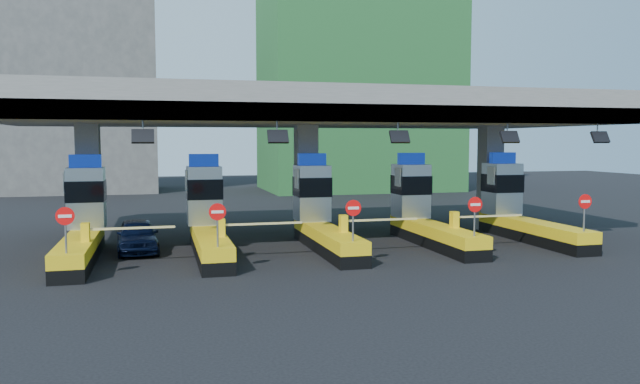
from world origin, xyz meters
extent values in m
plane|color=black|center=(0.00, 0.00, 0.00)|extent=(120.00, 120.00, 0.00)
cube|color=slate|center=(0.00, 3.00, 6.25)|extent=(28.00, 12.00, 1.50)
cube|color=#4C4C49|center=(0.00, -2.70, 5.85)|extent=(28.00, 0.60, 0.70)
cube|color=slate|center=(-10.00, 3.00, 2.75)|extent=(1.00, 1.00, 5.50)
cube|color=slate|center=(0.00, 3.00, 2.75)|extent=(1.00, 1.00, 5.50)
cube|color=slate|center=(10.00, 3.00, 2.75)|extent=(1.00, 1.00, 5.50)
cylinder|color=slate|center=(-7.50, -2.70, 5.25)|extent=(0.06, 0.06, 0.50)
cube|color=black|center=(-7.50, -2.90, 4.90)|extent=(0.80, 0.38, 0.54)
cylinder|color=slate|center=(-2.50, -2.70, 5.25)|extent=(0.06, 0.06, 0.50)
cube|color=black|center=(-2.50, -2.90, 4.90)|extent=(0.80, 0.38, 0.54)
cylinder|color=slate|center=(2.50, -2.70, 5.25)|extent=(0.06, 0.06, 0.50)
cube|color=black|center=(2.50, -2.90, 4.90)|extent=(0.80, 0.38, 0.54)
cylinder|color=slate|center=(7.50, -2.70, 5.25)|extent=(0.06, 0.06, 0.50)
cube|color=black|center=(7.50, -2.90, 4.90)|extent=(0.80, 0.38, 0.54)
cylinder|color=slate|center=(12.00, -2.70, 5.25)|extent=(0.06, 0.06, 0.50)
cube|color=black|center=(12.00, -2.90, 4.90)|extent=(0.80, 0.38, 0.54)
cube|color=black|center=(-10.00, -1.00, 0.25)|extent=(1.20, 8.00, 0.50)
cube|color=#E5B70C|center=(-10.00, -1.00, 0.75)|extent=(1.20, 8.00, 0.50)
cube|color=#9EA3A8|center=(-10.00, 1.80, 2.30)|extent=(1.50, 1.50, 2.60)
cube|color=black|center=(-10.00, 1.78, 2.60)|extent=(1.56, 1.56, 0.90)
cube|color=#0C2DBF|center=(-10.00, 1.80, 3.88)|extent=(1.30, 0.35, 0.55)
cube|color=white|center=(-10.80, 1.50, 3.00)|extent=(0.06, 0.70, 0.90)
cylinder|color=slate|center=(-10.00, -4.60, 1.65)|extent=(0.07, 0.07, 1.30)
cylinder|color=red|center=(-10.00, -4.63, 2.25)|extent=(0.60, 0.04, 0.60)
cube|color=white|center=(-10.00, -4.65, 2.25)|extent=(0.42, 0.02, 0.10)
cube|color=#E5B70C|center=(-9.65, -2.20, 1.35)|extent=(0.30, 0.35, 0.70)
cube|color=white|center=(-8.00, -2.20, 1.45)|extent=(3.20, 0.08, 0.08)
cube|color=black|center=(-5.00, -1.00, 0.25)|extent=(1.20, 8.00, 0.50)
cube|color=#E5B70C|center=(-5.00, -1.00, 0.75)|extent=(1.20, 8.00, 0.50)
cube|color=#9EA3A8|center=(-5.00, 1.80, 2.30)|extent=(1.50, 1.50, 2.60)
cube|color=black|center=(-5.00, 1.78, 2.60)|extent=(1.56, 1.56, 0.90)
cube|color=#0C2DBF|center=(-5.00, 1.80, 3.88)|extent=(1.30, 0.35, 0.55)
cube|color=white|center=(-5.80, 1.50, 3.00)|extent=(0.06, 0.70, 0.90)
cylinder|color=slate|center=(-5.00, -4.60, 1.65)|extent=(0.07, 0.07, 1.30)
cylinder|color=red|center=(-5.00, -4.63, 2.25)|extent=(0.60, 0.04, 0.60)
cube|color=white|center=(-5.00, -4.65, 2.25)|extent=(0.42, 0.02, 0.10)
cube|color=#E5B70C|center=(-4.65, -2.20, 1.35)|extent=(0.30, 0.35, 0.70)
cube|color=white|center=(-3.00, -2.20, 1.45)|extent=(3.20, 0.08, 0.08)
cube|color=black|center=(0.00, -1.00, 0.25)|extent=(1.20, 8.00, 0.50)
cube|color=#E5B70C|center=(0.00, -1.00, 0.75)|extent=(1.20, 8.00, 0.50)
cube|color=#9EA3A8|center=(0.00, 1.80, 2.30)|extent=(1.50, 1.50, 2.60)
cube|color=black|center=(0.00, 1.78, 2.60)|extent=(1.56, 1.56, 0.90)
cube|color=#0C2DBF|center=(0.00, 1.80, 3.88)|extent=(1.30, 0.35, 0.55)
cube|color=white|center=(-0.80, 1.50, 3.00)|extent=(0.06, 0.70, 0.90)
cylinder|color=slate|center=(0.00, -4.60, 1.65)|extent=(0.07, 0.07, 1.30)
cylinder|color=red|center=(0.00, -4.63, 2.25)|extent=(0.60, 0.04, 0.60)
cube|color=white|center=(0.00, -4.65, 2.25)|extent=(0.42, 0.02, 0.10)
cube|color=#E5B70C|center=(0.35, -2.20, 1.35)|extent=(0.30, 0.35, 0.70)
cube|color=white|center=(2.00, -2.20, 1.45)|extent=(3.20, 0.08, 0.08)
cube|color=black|center=(5.00, -1.00, 0.25)|extent=(1.20, 8.00, 0.50)
cube|color=#E5B70C|center=(5.00, -1.00, 0.75)|extent=(1.20, 8.00, 0.50)
cube|color=#9EA3A8|center=(5.00, 1.80, 2.30)|extent=(1.50, 1.50, 2.60)
cube|color=black|center=(5.00, 1.78, 2.60)|extent=(1.56, 1.56, 0.90)
cube|color=#0C2DBF|center=(5.00, 1.80, 3.88)|extent=(1.30, 0.35, 0.55)
cube|color=white|center=(4.20, 1.50, 3.00)|extent=(0.06, 0.70, 0.90)
cylinder|color=slate|center=(5.00, -4.60, 1.65)|extent=(0.07, 0.07, 1.30)
cylinder|color=red|center=(5.00, -4.63, 2.25)|extent=(0.60, 0.04, 0.60)
cube|color=white|center=(5.00, -4.65, 2.25)|extent=(0.42, 0.02, 0.10)
cube|color=#E5B70C|center=(5.35, -2.20, 1.35)|extent=(0.30, 0.35, 0.70)
cube|color=white|center=(7.00, -2.20, 1.45)|extent=(3.20, 0.08, 0.08)
cube|color=black|center=(10.00, -1.00, 0.25)|extent=(1.20, 8.00, 0.50)
cube|color=#E5B70C|center=(10.00, -1.00, 0.75)|extent=(1.20, 8.00, 0.50)
cube|color=#9EA3A8|center=(10.00, 1.80, 2.30)|extent=(1.50, 1.50, 2.60)
cube|color=black|center=(10.00, 1.78, 2.60)|extent=(1.56, 1.56, 0.90)
cube|color=#0C2DBF|center=(10.00, 1.80, 3.88)|extent=(1.30, 0.35, 0.55)
cube|color=white|center=(9.20, 1.50, 3.00)|extent=(0.06, 0.70, 0.90)
cylinder|color=slate|center=(10.00, -4.60, 1.65)|extent=(0.07, 0.07, 1.30)
cylinder|color=red|center=(10.00, -4.63, 2.25)|extent=(0.60, 0.04, 0.60)
cube|color=white|center=(10.00, -4.65, 2.25)|extent=(0.42, 0.02, 0.10)
cube|color=#E5B70C|center=(10.35, -2.20, 1.35)|extent=(0.30, 0.35, 0.70)
cube|color=white|center=(12.00, -2.20, 1.45)|extent=(3.20, 0.08, 0.08)
cube|color=#1E5926|center=(12.00, 32.00, 14.00)|extent=(18.00, 12.00, 28.00)
cube|color=#4C4C49|center=(-14.00, 36.00, 9.00)|extent=(14.00, 10.00, 18.00)
imported|color=black|center=(-7.91, 0.89, 0.71)|extent=(1.92, 4.25, 1.42)
camera|label=1|loc=(-6.98, -26.56, 4.72)|focal=35.00mm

